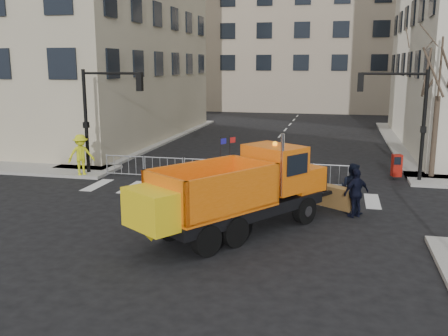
% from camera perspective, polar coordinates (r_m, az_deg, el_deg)
% --- Properties ---
extents(ground, '(120.00, 120.00, 0.00)m').
position_cam_1_polar(ground, '(17.21, -3.21, -7.38)').
color(ground, black).
rests_on(ground, ground).
extents(sidewalk_back, '(64.00, 5.00, 0.15)m').
position_cam_1_polar(sidewalk_back, '(25.15, 2.22, -1.01)').
color(sidewalk_back, gray).
rests_on(sidewalk_back, ground).
extents(building_far, '(30.00, 18.00, 24.00)m').
position_cam_1_polar(building_far, '(68.04, 9.59, 17.00)').
color(building_far, tan).
rests_on(building_far, ground).
extents(traffic_light_left, '(0.18, 0.18, 5.40)m').
position_cam_1_polar(traffic_light_left, '(26.47, -15.49, 4.98)').
color(traffic_light_left, black).
rests_on(traffic_light_left, ground).
extents(traffic_light_right, '(0.18, 0.18, 5.40)m').
position_cam_1_polar(traffic_light_right, '(25.56, 21.83, 4.33)').
color(traffic_light_right, black).
rests_on(traffic_light_right, ground).
extents(crowd_barriers, '(12.60, 0.60, 1.10)m').
position_cam_1_polar(crowd_barriers, '(24.34, 0.09, -0.29)').
color(crowd_barriers, '#9EA0A5').
rests_on(crowd_barriers, ground).
extents(street_tree, '(3.00, 3.00, 7.50)m').
position_cam_1_polar(street_tree, '(26.56, 23.20, 6.76)').
color(street_tree, '#382B21').
rests_on(street_tree, ground).
extents(plow_truck, '(6.86, 8.51, 3.39)m').
position_cam_1_polar(plow_truck, '(16.76, 1.41, -2.52)').
color(plow_truck, black).
rests_on(plow_truck, ground).
extents(cop_a, '(0.82, 0.65, 1.99)m').
position_cam_1_polar(cop_a, '(20.99, 8.57, -1.15)').
color(cop_a, black).
rests_on(cop_a, ground).
extents(cop_b, '(1.20, 1.13, 1.96)m').
position_cam_1_polar(cop_b, '(19.73, 14.43, -2.26)').
color(cop_b, black).
rests_on(cop_b, ground).
extents(cop_c, '(1.14, 1.02, 1.86)m').
position_cam_1_polar(cop_c, '(19.26, 14.87, -2.78)').
color(cop_c, black).
rests_on(cop_c, ground).
extents(worker, '(1.49, 1.47, 2.05)m').
position_cam_1_polar(worker, '(26.08, -16.03, 1.47)').
color(worker, yellow).
rests_on(worker, sidewalk_back).
extents(newspaper_box, '(0.53, 0.49, 1.10)m').
position_cam_1_polar(newspaper_box, '(26.24, 19.14, 0.27)').
color(newspaper_box, maroon).
rests_on(newspaper_box, sidewalk_back).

